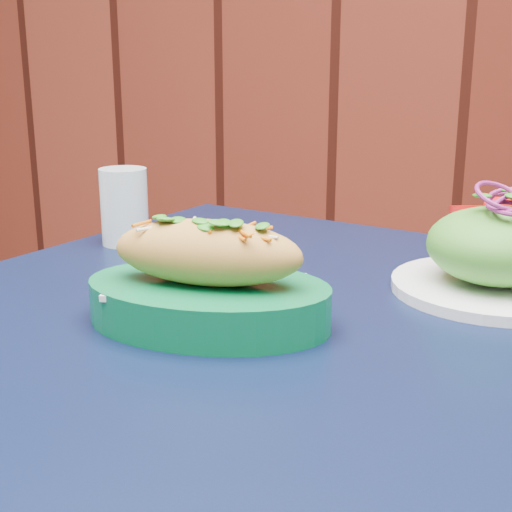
% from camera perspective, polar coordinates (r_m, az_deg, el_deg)
% --- Properties ---
extents(cafe_table, '(0.93, 0.93, 0.75)m').
position_cam_1_polar(cafe_table, '(0.79, 2.15, -10.23)').
color(cafe_table, black).
rests_on(cafe_table, ground).
extents(banh_mi_basket, '(0.26, 0.19, 0.11)m').
position_cam_1_polar(banh_mi_basket, '(0.70, -3.87, -2.14)').
color(banh_mi_basket, '#076535').
rests_on(banh_mi_basket, cafe_table).
extents(salad_plate, '(0.23, 0.23, 0.12)m').
position_cam_1_polar(salad_plate, '(0.83, 18.69, 0.25)').
color(salad_plate, white).
rests_on(salad_plate, cafe_table).
extents(water_glass, '(0.07, 0.07, 0.11)m').
position_cam_1_polar(water_glass, '(1.01, -10.49, 3.91)').
color(water_glass, silver).
rests_on(water_glass, cafe_table).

